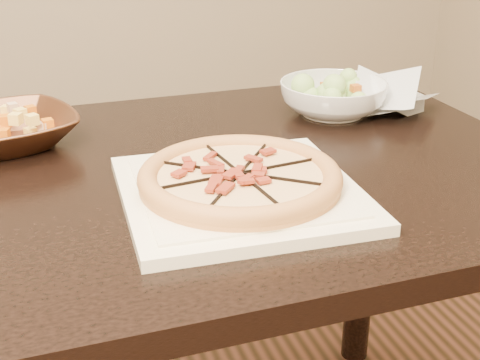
{
  "coord_description": "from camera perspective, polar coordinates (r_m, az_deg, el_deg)",
  "views": [
    {
      "loc": [
        -0.07,
        -0.99,
        1.17
      ],
      "look_at": [
        0.21,
        -0.15,
        0.78
      ],
      "focal_mm": 50.0,
      "sensor_mm": 36.0,
      "label": 1
    }
  ],
  "objects": [
    {
      "name": "pizza",
      "position": [
        0.97,
        -0.0,
        0.22
      ],
      "size": [
        0.3,
        0.3,
        0.03
      ],
      "color": "#DD974C",
      "rests_on": "plate"
    },
    {
      "name": "mixed_dish",
      "position": [
        1.22,
        -19.45,
        5.84
      ],
      "size": [
        0.12,
        0.11,
        0.03
      ],
      "color": "#D8AE88",
      "rests_on": "bronze_bowl"
    },
    {
      "name": "plate",
      "position": [
        0.98,
        0.0,
        -1.05
      ],
      "size": [
        0.35,
        0.35,
        0.02
      ],
      "color": "#FFF4D0",
      "rests_on": "dining_table"
    },
    {
      "name": "cling_film",
      "position": [
        1.39,
        13.24,
        6.68
      ],
      "size": [
        0.15,
        0.12,
        0.05
      ],
      "primitive_type": null,
      "rotation": [
        0.0,
        0.0,
        0.0
      ],
      "color": "silver",
      "rests_on": "dining_table"
    },
    {
      "name": "bronze_bowl",
      "position": [
        1.24,
        -19.18,
        3.98
      ],
      "size": [
        0.29,
        0.29,
        0.06
      ],
      "primitive_type": "imported",
      "rotation": [
        0.0,
        0.0,
        0.28
      ],
      "color": "brown",
      "rests_on": "dining_table"
    },
    {
      "name": "dining_table",
      "position": [
        1.13,
        -5.77,
        -4.55
      ],
      "size": [
        1.28,
        0.84,
        0.75
      ],
      "color": "black",
      "rests_on": "floor"
    },
    {
      "name": "salad",
      "position": [
        1.34,
        8.08,
        9.0
      ],
      "size": [
        0.11,
        0.11,
        0.04
      ],
      "color": "#C2EB79",
      "rests_on": "salad_bowl"
    },
    {
      "name": "salad_bowl",
      "position": [
        1.35,
        7.94,
        6.92
      ],
      "size": [
        0.25,
        0.25,
        0.07
      ],
      "primitive_type": "imported",
      "rotation": [
        0.0,
        0.0,
        0.21
      ],
      "color": "silver",
      "rests_on": "dining_table"
    }
  ]
}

